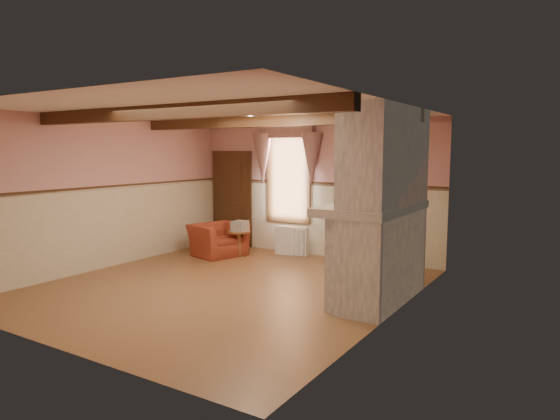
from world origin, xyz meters
The scene contains 26 objects.
floor centered at (0.00, 0.00, 0.00)m, with size 5.50×6.00×0.01m, color brown.
ceiling centered at (0.00, 0.00, 2.80)m, with size 5.50×6.00×0.01m, color silver.
wall_back centered at (0.00, 3.00, 1.40)m, with size 5.50×0.02×2.80m, color tan.
wall_front centered at (0.00, -3.00, 1.40)m, with size 5.50×0.02×2.80m, color tan.
wall_left centered at (-2.75, 0.00, 1.40)m, with size 0.02×6.00×2.80m, color tan.
wall_right centered at (2.75, 0.00, 1.40)m, with size 0.02×6.00×2.80m, color tan.
wainscot centered at (0.00, 0.00, 0.75)m, with size 5.50×6.00×1.50m, color beige, non-canonical shape.
chair_rail centered at (0.00, 0.00, 1.50)m, with size 5.50×6.00×0.08m, color black, non-canonical shape.
firebox centered at (2.00, 0.60, 0.45)m, with size 0.20×0.95×0.90m, color black.
armchair centered at (-1.65, 1.85, 0.33)m, with size 1.02×0.90×0.67m, color maroon.
side_table centered at (-1.19, 1.96, 0.28)m, with size 0.48×0.48×0.55m, color brown.
book_stack centered at (-1.16, 1.96, 0.65)m, with size 0.26×0.32×0.20m, color #B7AD8C.
radiator centered at (-0.35, 2.70, 0.30)m, with size 0.70×0.18×0.60m, color silver.
bowl centered at (2.24, 0.74, 1.46)m, with size 0.33×0.33×0.08m, color brown.
mantel_clock centered at (2.24, 1.23, 1.52)m, with size 0.14×0.24×0.20m, color black.
oil_lamp centered at (2.24, 1.23, 1.56)m, with size 0.11×0.11×0.28m, color gold.
candle_red centered at (2.24, -0.10, 1.50)m, with size 0.06×0.06×0.16m, color #A92114.
jar_yellow centered at (2.24, 0.17, 1.48)m, with size 0.06×0.06×0.12m, color yellow.
fireplace centered at (2.42, 0.60, 1.40)m, with size 0.85×2.00×2.80m, color gray.
mantel centered at (2.24, 0.60, 1.36)m, with size 1.05×2.05×0.12m, color gray.
overmantel_mirror centered at (2.06, 0.60, 1.97)m, with size 0.06×1.44×1.04m, color silver.
door centered at (-2.10, 2.94, 1.05)m, with size 1.10×0.10×2.10m, color black.
window centered at (-0.60, 2.97, 1.65)m, with size 1.06×0.08×2.02m, color white.
window_drapes centered at (-0.60, 2.88, 2.25)m, with size 1.30×0.14×1.40m, color gray.
ceiling_beam_front centered at (0.00, -1.20, 2.70)m, with size 5.50×0.18×0.20m, color black.
ceiling_beam_back centered at (0.00, 1.20, 2.70)m, with size 5.50×0.18×0.20m, color black.
Camera 1 is at (4.89, -6.20, 2.19)m, focal length 32.00 mm.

